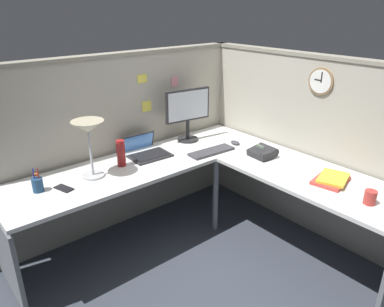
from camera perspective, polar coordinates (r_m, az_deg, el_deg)
ground_plane at (r=3.34m, az=3.40°, el=-13.67°), size 6.80×6.80×0.00m
cubicle_wall_back at (r=3.40m, az=-10.94°, el=1.82°), size 2.57×0.12×1.58m
cubicle_wall_right at (r=3.43m, az=17.49°, el=1.31°), size 0.12×2.37×1.58m
desk at (r=2.90m, az=2.22°, el=-5.09°), size 2.35×2.15×0.73m
monitor at (r=3.46m, az=-0.66°, el=6.61°), size 0.46×0.20×0.50m
laptop at (r=3.26m, az=-7.40°, el=0.41°), size 0.36×0.40×0.22m
keyboard at (r=3.26m, az=3.05°, el=0.32°), size 0.44×0.17×0.02m
computer_mouse at (r=3.47m, az=6.70°, el=1.69°), size 0.06×0.10×0.03m
desk_lamp_dome at (r=2.79m, az=-15.77°, el=3.30°), size 0.24×0.24×0.44m
pen_cup at (r=2.81m, az=-22.82°, el=-4.47°), size 0.08×0.08×0.18m
cell_phone at (r=2.79m, az=-19.24°, el=-5.13°), size 0.11×0.16×0.01m
thermos_flask at (r=3.02m, az=-10.96°, el=0.05°), size 0.07×0.07×0.22m
office_phone at (r=3.22m, az=10.92°, el=0.10°), size 0.21×0.22×0.11m
book_stack at (r=2.92m, az=20.84°, el=-3.77°), size 0.32×0.27×0.04m
coffee_mug at (r=2.71m, az=25.90°, el=-6.13°), size 0.08×0.08×0.10m
wall_clock at (r=3.19m, az=19.40°, el=10.52°), size 0.04×0.22×0.22m
pinned_note_leftmost at (r=3.32m, az=-7.74°, el=11.42°), size 0.10×0.00×0.07m
pinned_note_middle at (r=3.54m, az=-2.70°, el=11.12°), size 0.08×0.00×0.09m
pinned_note_rightmost at (r=3.40m, az=-7.04°, el=7.27°), size 0.10×0.00×0.09m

